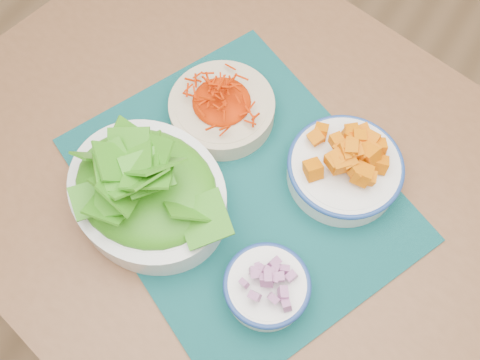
# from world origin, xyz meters

# --- Properties ---
(ground) EXTENTS (4.00, 4.00, 0.00)m
(ground) POSITION_xyz_m (0.00, 0.00, 0.00)
(ground) COLOR #A87C51
(ground) RESTS_ON ground
(table) EXTENTS (1.43, 1.08, 0.75)m
(table) POSITION_xyz_m (0.24, 0.08, 0.66)
(table) COLOR brown
(table) RESTS_ON ground
(placemat) EXTENTS (0.66, 0.61, 0.00)m
(placemat) POSITION_xyz_m (0.16, 0.06, 0.75)
(placemat) COLOR #063031
(placemat) RESTS_ON table
(carrot_bowl) EXTENTS (0.22, 0.22, 0.07)m
(carrot_bowl) POSITION_xyz_m (0.06, 0.17, 0.79)
(carrot_bowl) COLOR beige
(carrot_bowl) RESTS_ON placemat
(squash_bowl) EXTENTS (0.20, 0.20, 0.10)m
(squash_bowl) POSITION_xyz_m (0.30, 0.17, 0.80)
(squash_bowl) COLOR white
(squash_bowl) RESTS_ON placemat
(lettuce_bowl) EXTENTS (0.31, 0.28, 0.13)m
(lettuce_bowl) POSITION_xyz_m (0.05, -0.04, 0.82)
(lettuce_bowl) COLOR white
(lettuce_bowl) RESTS_ON placemat
(onion_bowl) EXTENTS (0.15, 0.15, 0.06)m
(onion_bowl) POSITION_xyz_m (0.29, -0.07, 0.79)
(onion_bowl) COLOR white
(onion_bowl) RESTS_ON placemat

